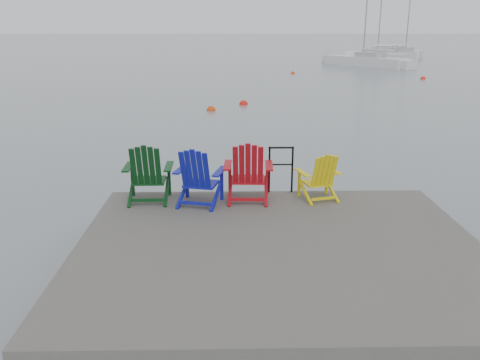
{
  "coord_description": "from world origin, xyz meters",
  "views": [
    {
      "loc": [
        -0.72,
        -6.85,
        3.61
      ],
      "look_at": [
        -0.54,
        2.11,
        0.85
      ],
      "focal_mm": 38.0,
      "sensor_mm": 36.0,
      "label": 1
    }
  ],
  "objects_px": {
    "chair_yellow": "(320,176)",
    "buoy_d": "(293,73)",
    "sailboat_near": "(367,62)",
    "sailboat_mid": "(404,56)",
    "sailboat_far": "(381,56)",
    "buoy_c": "(423,79)",
    "chair_red": "(248,171)",
    "chair_green": "(148,173)",
    "chair_blue": "(198,176)",
    "buoy_b": "(244,105)",
    "buoy_a": "(211,110)",
    "handrail": "(281,165)"
  },
  "relations": [
    {
      "from": "sailboat_near",
      "to": "sailboat_mid",
      "type": "relative_size",
      "value": 0.98
    },
    {
      "from": "sailboat_mid",
      "to": "buoy_a",
      "type": "height_order",
      "value": "sailboat_mid"
    },
    {
      "from": "chair_red",
      "to": "buoy_b",
      "type": "bearing_deg",
      "value": 91.73
    },
    {
      "from": "buoy_a",
      "to": "buoy_d",
      "type": "bearing_deg",
      "value": 71.79
    },
    {
      "from": "chair_blue",
      "to": "chair_green",
      "type": "bearing_deg",
      "value": -177.81
    },
    {
      "from": "chair_yellow",
      "to": "buoy_c",
      "type": "relative_size",
      "value": 2.47
    },
    {
      "from": "chair_yellow",
      "to": "buoy_d",
      "type": "relative_size",
      "value": 2.63
    },
    {
      "from": "sailboat_mid",
      "to": "buoy_d",
      "type": "bearing_deg",
      "value": -98.46
    },
    {
      "from": "chair_blue",
      "to": "sailboat_near",
      "type": "distance_m",
      "value": 40.02
    },
    {
      "from": "buoy_b",
      "to": "buoy_a",
      "type": "bearing_deg",
      "value": -131.21
    },
    {
      "from": "buoy_c",
      "to": "handrail",
      "type": "bearing_deg",
      "value": -115.58
    },
    {
      "from": "chair_red",
      "to": "sailboat_mid",
      "type": "bearing_deg",
      "value": 71.48
    },
    {
      "from": "chair_yellow",
      "to": "chair_red",
      "type": "bearing_deg",
      "value": 166.53
    },
    {
      "from": "chair_red",
      "to": "buoy_b",
      "type": "height_order",
      "value": "chair_red"
    },
    {
      "from": "sailboat_far",
      "to": "buoy_c",
      "type": "distance_m",
      "value": 20.98
    },
    {
      "from": "buoy_c",
      "to": "sailboat_mid",
      "type": "bearing_deg",
      "value": 75.09
    },
    {
      "from": "chair_green",
      "to": "buoy_c",
      "type": "xyz_separation_m",
      "value": [
        14.8,
        26.29,
        -1.05
      ]
    },
    {
      "from": "buoy_d",
      "to": "chair_green",
      "type": "bearing_deg",
      "value": -101.74
    },
    {
      "from": "sailboat_far",
      "to": "sailboat_near",
      "type": "bearing_deg",
      "value": 147.89
    },
    {
      "from": "chair_green",
      "to": "sailboat_far",
      "type": "height_order",
      "value": "sailboat_far"
    },
    {
      "from": "sailboat_far",
      "to": "buoy_a",
      "type": "height_order",
      "value": "sailboat_far"
    },
    {
      "from": "sailboat_near",
      "to": "buoy_c",
      "type": "height_order",
      "value": "sailboat_near"
    },
    {
      "from": "chair_blue",
      "to": "chair_red",
      "type": "height_order",
      "value": "chair_red"
    },
    {
      "from": "handrail",
      "to": "chair_green",
      "type": "distance_m",
      "value": 2.5
    },
    {
      "from": "chair_red",
      "to": "buoy_c",
      "type": "xyz_separation_m",
      "value": [
        12.99,
        26.29,
        -1.06
      ]
    },
    {
      "from": "sailboat_far",
      "to": "buoy_d",
      "type": "xyz_separation_m",
      "value": [
        -11.48,
        -16.53,
        -0.36
      ]
    },
    {
      "from": "chair_green",
      "to": "buoy_d",
      "type": "xyz_separation_m",
      "value": [
        6.34,
        30.51,
        -1.05
      ]
    },
    {
      "from": "sailboat_mid",
      "to": "sailboat_far",
      "type": "height_order",
      "value": "sailboat_mid"
    },
    {
      "from": "buoy_c",
      "to": "chair_red",
      "type": "bearing_deg",
      "value": -116.29
    },
    {
      "from": "sailboat_far",
      "to": "buoy_a",
      "type": "xyz_separation_m",
      "value": [
        -17.14,
        -33.74,
        -0.36
      ]
    },
    {
      "from": "chair_red",
      "to": "buoy_b",
      "type": "distance_m",
      "value": 15.01
    },
    {
      "from": "chair_green",
      "to": "chair_blue",
      "type": "xyz_separation_m",
      "value": [
        0.92,
        -0.19,
        -0.02
      ]
    },
    {
      "from": "handrail",
      "to": "sailboat_near",
      "type": "distance_m",
      "value": 38.9
    },
    {
      "from": "chair_green",
      "to": "sailboat_near",
      "type": "height_order",
      "value": "sailboat_near"
    },
    {
      "from": "chair_yellow",
      "to": "buoy_b",
      "type": "distance_m",
      "value": 15.0
    },
    {
      "from": "sailboat_mid",
      "to": "sailboat_far",
      "type": "distance_m",
      "value": 2.44
    },
    {
      "from": "chair_blue",
      "to": "buoy_b",
      "type": "relative_size",
      "value": 2.62
    },
    {
      "from": "chair_green",
      "to": "buoy_b",
      "type": "xyz_separation_m",
      "value": [
        2.14,
        14.97,
        -1.05
      ]
    },
    {
      "from": "chair_blue",
      "to": "chair_red",
      "type": "relative_size",
      "value": 0.95
    },
    {
      "from": "sailboat_near",
      "to": "sailboat_mid",
      "type": "height_order",
      "value": "sailboat_mid"
    },
    {
      "from": "handrail",
      "to": "sailboat_far",
      "type": "relative_size",
      "value": 0.09
    },
    {
      "from": "sailboat_near",
      "to": "handrail",
      "type": "bearing_deg",
      "value": -143.16
    },
    {
      "from": "sailboat_near",
      "to": "sailboat_far",
      "type": "relative_size",
      "value": 1.14
    },
    {
      "from": "sailboat_near",
      "to": "buoy_b",
      "type": "bearing_deg",
      "value": -153.41
    },
    {
      "from": "chair_red",
      "to": "sailboat_near",
      "type": "xyz_separation_m",
      "value": [
        12.06,
        37.68,
        -0.71
      ]
    },
    {
      "from": "handrail",
      "to": "sailboat_near",
      "type": "bearing_deg",
      "value": 72.93
    },
    {
      "from": "chair_red",
      "to": "buoy_a",
      "type": "height_order",
      "value": "chair_red"
    },
    {
      "from": "chair_green",
      "to": "buoy_a",
      "type": "xyz_separation_m",
      "value": [
        0.68,
        13.3,
        -1.05
      ]
    },
    {
      "from": "handrail",
      "to": "buoy_d",
      "type": "relative_size",
      "value": 2.65
    },
    {
      "from": "chair_red",
      "to": "chair_yellow",
      "type": "distance_m",
      "value": 1.32
    }
  ]
}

